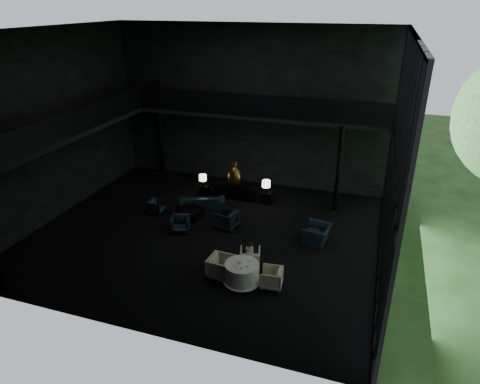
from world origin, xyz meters
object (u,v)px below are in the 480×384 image
(dining_chair_north, at_px, (250,257))
(coffee_table, at_px, (191,213))
(window_armchair, at_px, (317,231))
(table_lamp_left, at_px, (203,178))
(sofa, at_px, (202,200))
(side_table_right, at_px, (267,197))
(side_table_left, at_px, (205,190))
(lounge_armchair_west, at_px, (157,207))
(dining_chair_east, at_px, (271,277))
(child, at_px, (250,250))
(console, at_px, (235,192))
(lounge_armchair_east, at_px, (226,218))
(table_lamp_right, at_px, (266,184))
(dining_chair_west, at_px, (221,265))
(bronze_urn, at_px, (235,176))
(dining_table, at_px, (242,274))
(lounge_armchair_south, at_px, (180,223))

(dining_chair_north, bearing_deg, coffee_table, -52.40)
(window_armchair, xyz_separation_m, coffee_table, (-5.71, 0.37, -0.30))
(table_lamp_left, height_order, sofa, table_lamp_left)
(side_table_right, distance_m, coffee_table, 3.82)
(side_table_left, height_order, coffee_table, side_table_left)
(lounge_armchair_west, height_order, window_armchair, window_armchair)
(dining_chair_east, distance_m, child, 1.36)
(console, distance_m, coffee_table, 2.85)
(lounge_armchair_east, distance_m, dining_chair_north, 3.05)
(side_table_right, relative_size, table_lamp_right, 0.83)
(console, bearing_deg, child, -66.19)
(table_lamp_left, bearing_deg, dining_chair_west, -62.04)
(bronze_urn, bearing_deg, dining_chair_west, -75.31)
(window_armchair, height_order, coffee_table, window_armchair)
(side_table_left, relative_size, sofa, 0.24)
(dining_chair_north, bearing_deg, bronze_urn, -80.39)
(lounge_armchair_east, height_order, child, child)
(dining_table, xyz_separation_m, dining_chair_west, (-0.81, 0.12, 0.14))
(dining_table, relative_size, dining_chair_east, 1.88)
(sofa, xyz_separation_m, window_armchair, (5.58, -1.45, 0.10))
(coffee_table, relative_size, child, 1.60)
(lounge_armchair_south, distance_m, dining_table, 4.41)
(side_table_right, height_order, lounge_armchair_east, lounge_armchair_east)
(dining_chair_north, bearing_deg, lounge_armchair_east, -68.15)
(lounge_armchair_south, distance_m, dining_chair_north, 3.83)
(dining_table, bearing_deg, dining_chair_east, 6.87)
(dining_chair_north, xyz_separation_m, dining_chair_east, (1.05, -0.96, -0.00))
(bronze_urn, relative_size, lounge_armchair_south, 1.69)
(side_table_right, distance_m, child, 5.61)
(coffee_table, distance_m, dining_chair_east, 6.04)
(window_armchair, bearing_deg, lounge_armchair_west, -85.12)
(child, bearing_deg, table_lamp_right, -81.10)
(lounge_armchair_west, xyz_separation_m, lounge_armchair_south, (1.79, -1.23, 0.08))
(bronze_urn, height_order, sofa, bronze_urn)
(table_lamp_left, height_order, dining_chair_north, table_lamp_left)
(lounge_armchair_east, bearing_deg, dining_chair_north, 46.10)
(child, bearing_deg, dining_chair_west, 45.51)
(sofa, bearing_deg, console, -150.10)
(side_table_right, xyz_separation_m, sofa, (-2.71, -1.47, 0.14))
(dining_chair_east, relative_size, child, 1.18)
(lounge_armchair_east, distance_m, dining_chair_west, 3.57)
(table_lamp_right, distance_m, lounge_armchair_south, 4.62)
(child, bearing_deg, dining_chair_north, -80.97)
(side_table_right, bearing_deg, child, -81.35)
(side_table_left, bearing_deg, table_lamp_right, -1.62)
(dining_chair_west, bearing_deg, dining_chair_east, -85.63)
(bronze_urn, distance_m, side_table_right, 1.85)
(side_table_left, relative_size, dining_table, 0.37)
(dining_chair_east, bearing_deg, dining_chair_north, -138.57)
(dining_table, bearing_deg, console, 110.83)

